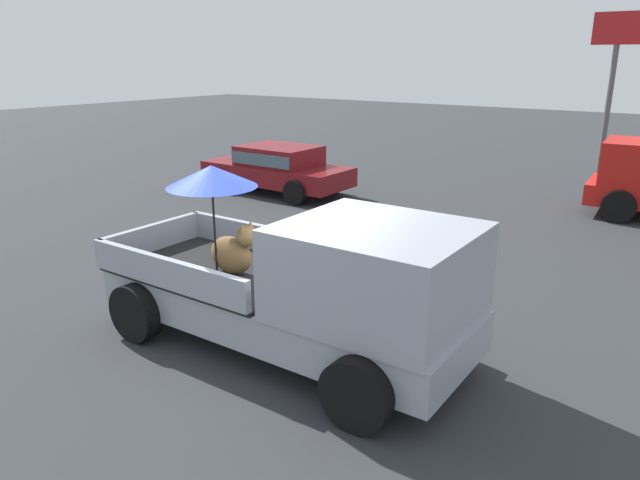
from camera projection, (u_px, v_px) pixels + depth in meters
name	position (u px, v px, depth m)	size (l,w,h in m)	color
ground_plane	(283.00, 346.00, 7.81)	(80.00, 80.00, 0.00)	#2D3033
pickup_truck_main	(310.00, 286.00, 7.27)	(5.08, 2.31, 2.37)	black
parked_sedan_near	(278.00, 167.00, 16.45)	(4.31, 1.99, 1.33)	black
motel_sign	(614.00, 65.00, 16.93)	(1.40, 0.16, 4.94)	#59595B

